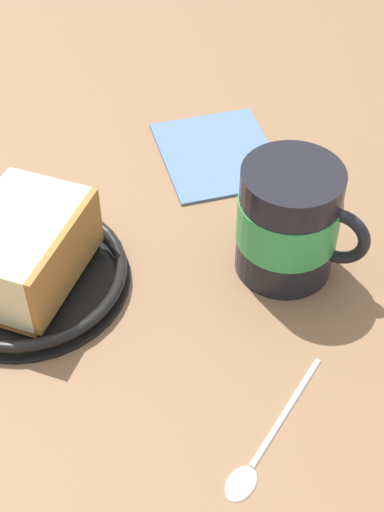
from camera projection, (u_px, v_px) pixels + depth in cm
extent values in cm
cube|color=brown|center=(129.00, 303.00, 64.70)|extent=(122.86, 122.86, 2.95)
cylinder|color=black|center=(29.00, 279.00, 64.09)|extent=(17.65, 17.65, 0.88)
torus|color=black|center=(27.00, 272.00, 63.42)|extent=(17.23, 17.23, 1.00)
cube|color=#9E662D|center=(28.00, 273.00, 63.56)|extent=(13.86, 14.00, 0.60)
cube|color=beige|center=(22.00, 247.00, 61.24)|extent=(13.86, 14.00, 5.88)
cube|color=#9E662D|center=(67.00, 259.00, 60.22)|extent=(8.57, 8.96, 5.88)
cylinder|color=black|center=(288.00, 221.00, 62.09)|extent=(8.54, 8.54, 10.63)
cylinder|color=green|center=(288.00, 219.00, 61.86)|extent=(8.71, 8.71, 4.35)
cylinder|color=#47230F|center=(292.00, 191.00, 59.64)|extent=(7.51, 7.51, 0.40)
torus|color=black|center=(336.00, 236.00, 60.84)|extent=(4.60, 4.98, 5.73)
ellipsoid|color=silver|center=(241.00, 481.00, 50.90)|extent=(3.61, 3.34, 0.80)
cylinder|color=silver|center=(287.00, 409.00, 55.12)|extent=(9.32, 6.57, 0.50)
cube|color=slate|center=(218.00, 152.00, 76.76)|extent=(13.28, 15.03, 0.60)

